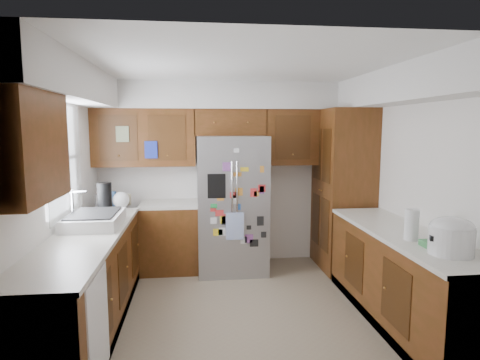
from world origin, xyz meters
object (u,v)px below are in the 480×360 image
pantry (343,190)px  rice_cooker (452,235)px  paper_towel (412,225)px  fridge (232,204)px

pantry → rice_cooker: 2.32m
paper_towel → pantry: bearing=87.2°
pantry → paper_towel: 1.90m
pantry → paper_towel: size_ratio=7.90×
paper_towel → rice_cooker: bearing=-77.4°
rice_cooker → paper_towel: rice_cooker is taller
fridge → rice_cooker: (1.50, -2.37, 0.17)m
pantry → paper_towel: bearing=-92.8°
pantry → fridge: (-1.50, 0.05, -0.17)m
rice_cooker → paper_towel: bearing=102.6°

